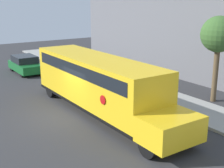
# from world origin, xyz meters

# --- Properties ---
(ground_plane) EXTENTS (60.00, 60.00, 0.00)m
(ground_plane) POSITION_xyz_m (0.00, 0.00, 0.00)
(ground_plane) COLOR #333335
(sidewalk_strip) EXTENTS (44.00, 3.00, 0.15)m
(sidewalk_strip) POSITION_xyz_m (0.00, 6.50, 0.07)
(sidewalk_strip) COLOR #9E9E99
(sidewalk_strip) RESTS_ON ground
(school_bus) EXTENTS (11.82, 2.57, 3.07)m
(school_bus) POSITION_xyz_m (0.51, 1.85, 1.77)
(school_bus) COLOR yellow
(school_bus) RESTS_ON ground
(parked_car) EXTENTS (4.08, 1.87, 1.44)m
(parked_car) POSITION_xyz_m (-11.26, 1.74, 0.72)
(parked_car) COLOR #196B2D
(parked_car) RESTS_ON ground
(tree_near_sidewalk) EXTENTS (2.15, 2.15, 5.22)m
(tree_near_sidewalk) POSITION_xyz_m (2.80, 8.76, 4.06)
(tree_near_sidewalk) COLOR brown
(tree_near_sidewalk) RESTS_ON ground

